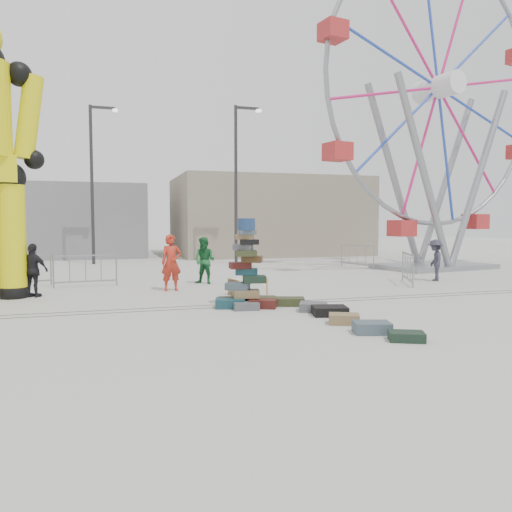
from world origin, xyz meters
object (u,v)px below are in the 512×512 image
object	(u,v)px
lamp_post_right	(238,176)
pedestrian_red	(171,263)
lamp_post_left	(94,176)
pedestrian_grey	(435,260)
pedestrian_green	(205,261)
ferris_wheel	(438,111)
steamer_trunk	(248,287)
suitcase_tower	(246,282)
pedestrian_black	(33,270)
barricade_wheel_back	(357,256)
barricade_dummy_b	(19,271)
barricade_dummy_c	(86,270)
barricade_wheel_front	(408,268)

from	to	relation	value
lamp_post_right	pedestrian_red	size ratio (longest dim) A/B	4.50
lamp_post_left	pedestrian_grey	xyz separation A→B (m)	(12.10, -11.13, -3.72)
lamp_post_right	pedestrian_green	size ratio (longest dim) A/B	4.89
ferris_wheel	steamer_trunk	distance (m)	13.74
suitcase_tower	ferris_wheel	bearing A→B (deg)	50.51
steamer_trunk	pedestrian_black	world-z (taller)	pedestrian_black
barricade_wheel_back	pedestrian_black	size ratio (longest dim) A/B	1.28
lamp_post_right	pedestrian_green	distance (m)	8.99
steamer_trunk	barricade_wheel_back	xyz separation A→B (m)	(7.23, 6.69, 0.31)
lamp_post_right	steamer_trunk	bearing A→B (deg)	-103.13
lamp_post_left	ferris_wheel	xyz separation A→B (m)	(15.10, -7.00, 2.70)
barricade_dummy_b	barricade_dummy_c	world-z (taller)	same
lamp_post_left	pedestrian_black	bearing A→B (deg)	-97.65
pedestrian_black	lamp_post_right	bearing A→B (deg)	-105.19
pedestrian_red	pedestrian_grey	bearing A→B (deg)	-6.86
lamp_post_right	barricade_dummy_b	bearing A→B (deg)	-144.08
barricade_dummy_c	pedestrian_red	bearing A→B (deg)	-39.80
barricade_wheel_back	suitcase_tower	bearing A→B (deg)	-61.07
barricade_wheel_front	barricade_wheel_back	world-z (taller)	same
steamer_trunk	pedestrian_black	xyz separation A→B (m)	(-6.06, 1.30, 0.54)
barricade_dummy_b	pedestrian_red	size ratio (longest dim) A/B	1.12
pedestrian_green	barricade_wheel_back	bearing A→B (deg)	64.41
barricade_dummy_c	barricade_wheel_back	size ratio (longest dim) A/B	1.00
steamer_trunk	barricade_wheel_front	bearing A→B (deg)	-6.83
barricade_dummy_c	barricade_wheel_back	distance (m)	12.42
barricade_dummy_c	pedestrian_grey	distance (m)	12.41
barricade_dummy_b	pedestrian_grey	xyz separation A→B (m)	(14.36, -2.42, 0.21)
pedestrian_red	pedestrian_black	distance (m)	3.99
ferris_wheel	barricade_dummy_c	size ratio (longest dim) A/B	7.29
steamer_trunk	barricade_dummy_b	bearing A→B (deg)	136.87
suitcase_tower	pedestrian_green	xyz separation A→B (m)	(-0.14, 4.89, 0.18)
barricade_dummy_c	pedestrian_grey	size ratio (longest dim) A/B	1.31
pedestrian_green	lamp_post_left	bearing A→B (deg)	150.64
lamp_post_right	lamp_post_left	size ratio (longest dim) A/B	1.00
pedestrian_green	pedestrian_grey	bearing A→B (deg)	28.17
suitcase_tower	steamer_trunk	world-z (taller)	suitcase_tower
steamer_trunk	lamp_post_right	bearing A→B (deg)	62.46
barricade_wheel_front	pedestrian_grey	world-z (taller)	pedestrian_grey
barricade_dummy_c	pedestrian_grey	world-z (taller)	pedestrian_grey
barricade_dummy_c	pedestrian_red	xyz separation A→B (m)	(2.64, -1.77, 0.34)
steamer_trunk	barricade_dummy_c	size ratio (longest dim) A/B	0.52
barricade_dummy_b	pedestrian_grey	distance (m)	14.57
lamp_post_right	ferris_wheel	size ratio (longest dim) A/B	0.55
barricade_dummy_b	pedestrian_black	distance (m)	2.57
lamp_post_left	pedestrian_green	bearing A→B (deg)	-68.24
pedestrian_green	pedestrian_black	size ratio (longest dim) A/B	1.05
steamer_trunk	barricade_wheel_front	size ratio (longest dim) A/B	0.52
suitcase_tower	pedestrian_grey	bearing A→B (deg)	38.93
pedestrian_red	barricade_wheel_front	bearing A→B (deg)	-10.68
ferris_wheel	suitcase_tower	bearing A→B (deg)	-156.60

